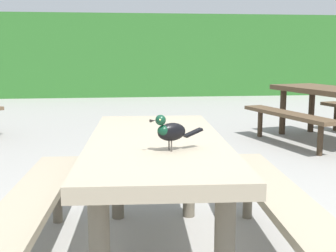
{
  "coord_description": "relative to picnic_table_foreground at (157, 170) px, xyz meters",
  "views": [
    {
      "loc": [
        -0.39,
        -2.23,
        1.22
      ],
      "look_at": [
        -0.11,
        0.04,
        0.84
      ],
      "focal_mm": 47.09,
      "sensor_mm": 36.0,
      "label": 1
    }
  ],
  "objects": [
    {
      "name": "picnic_table_mid_right",
      "position": [
        2.7,
        3.25,
        0.0
      ],
      "size": [
        2.06,
        2.08,
        0.74
      ],
      "color": "brown",
      "rests_on": "ground"
    },
    {
      "name": "picnic_table_foreground",
      "position": [
        0.0,
        0.0,
        0.0
      ],
      "size": [
        1.78,
        1.84,
        0.74
      ],
      "color": "gray",
      "rests_on": "ground"
    },
    {
      "name": "bird_grackle",
      "position": [
        0.04,
        -0.33,
        0.29
      ],
      "size": [
        0.28,
        0.13,
        0.18
      ],
      "color": "black",
      "rests_on": "picnic_table_foreground"
    },
    {
      "name": "hedge_wall",
      "position": [
        0.16,
        10.57,
        0.57
      ],
      "size": [
        28.0,
        1.88,
        2.26
      ],
      "primitive_type": "cube",
      "color": "#2D6B28",
      "rests_on": "ground"
    }
  ]
}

